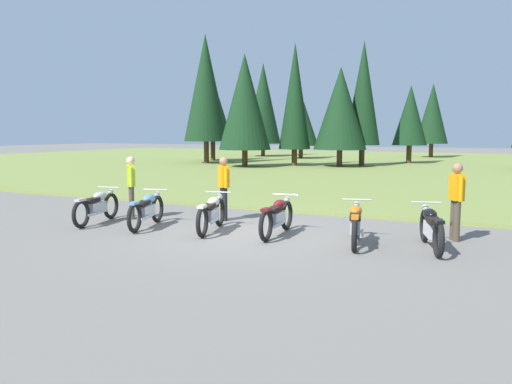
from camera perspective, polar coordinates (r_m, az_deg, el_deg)
The scene contains 12 objects.
ground_plane at distance 11.67m, azimuth -1.28°, elevation -4.71°, with size 140.00×140.00×0.00m, color slate.
grass_moorland at distance 35.89m, azimuth 17.33°, elevation 2.84°, with size 80.00×44.00×0.10m, color olive.
forest_treeline at distance 38.66m, azimuth 16.12°, elevation 9.63°, with size 39.28×28.47×9.06m.
motorcycle_silver at distance 13.55m, azimuth -17.42°, elevation -1.53°, with size 0.72×2.08×0.88m.
motorcycle_sky_blue at distance 12.67m, azimuth -12.17°, elevation -1.93°, with size 0.78×2.06×0.88m.
motorcycle_cream at distance 11.91m, azimuth -5.00°, elevation -2.36°, with size 0.76×2.06×0.88m.
motorcycle_maroon at distance 11.42m, azimuth 2.39°, elevation -2.73°, with size 0.62×2.10×0.88m.
motorcycle_orange at distance 10.71m, azimuth 11.10°, elevation -3.49°, with size 0.75×2.07×0.88m.
motorcycle_black at distance 10.66m, azimuth 19.07°, elevation -3.79°, with size 0.84×2.03×0.88m.
rider_in_hivis_vest at distance 13.94m, azimuth -13.83°, elevation 0.92°, with size 0.40×0.45×1.67m.
rider_checking_bike at distance 11.59m, azimuth 21.55°, elevation -0.51°, with size 0.35×0.50×1.67m.
rider_near_row_end at distance 13.32m, azimuth -3.65°, elevation 0.84°, with size 0.42×0.41×1.67m.
Camera 1 is at (5.19, -10.19, 2.32)m, focal length 35.65 mm.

